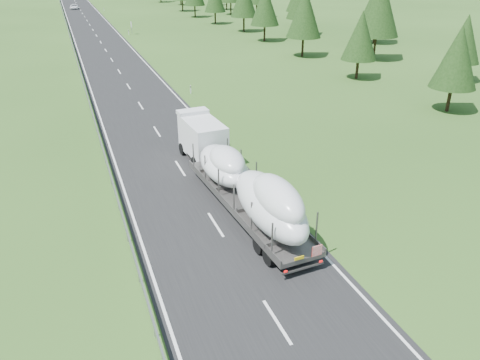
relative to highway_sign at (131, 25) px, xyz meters
name	(u,v)px	position (x,y,z in m)	size (l,w,h in m)	color
ground	(216,225)	(-7.20, -80.00, -1.81)	(400.00, 400.00, 0.00)	#2A4C19
road_surface	(89,24)	(-7.20, 20.00, -1.80)	(10.00, 400.00, 0.02)	black
guardrail	(66,23)	(-12.50, 19.94, -1.21)	(0.10, 400.00, 0.76)	slate
marker_posts	(96,2)	(-0.70, 75.00, -1.27)	(0.13, 350.08, 1.00)	silver
highway_sign	(131,25)	(0.00, 0.00, 0.00)	(0.08, 0.90, 2.60)	slate
boat_truck	(238,174)	(-5.03, -78.01, 0.37)	(3.67, 19.53, 4.20)	silver
distant_van	(74,7)	(-8.74, 59.41, -1.10)	(2.35, 5.09, 1.41)	white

